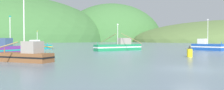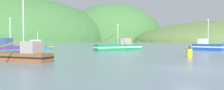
{
  "view_description": "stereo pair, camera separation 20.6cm",
  "coord_description": "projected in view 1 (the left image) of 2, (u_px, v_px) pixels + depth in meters",
  "views": [
    {
      "loc": [
        -8.52,
        -17.38,
        2.39
      ],
      "look_at": [
        -3.49,
        23.52,
        1.4
      ],
      "focal_mm": 36.12,
      "sensor_mm": 36.0,
      "label": 1
    },
    {
      "loc": [
        -8.31,
        -17.41,
        2.39
      ],
      "look_at": [
        -3.49,
        23.52,
        1.4
      ],
      "focal_mm": 36.12,
      "sensor_mm": 36.0,
      "label": 2
    }
  ],
  "objects": [
    {
      "name": "hill_far_left",
      "position": [
        218.0,
        42.0,
        272.37
      ],
      "size": [
        121.23,
        96.99,
        47.32
      ],
      "primitive_type": "ellipsoid",
      "color": "#516B38",
      "rests_on": "ground"
    },
    {
      "name": "fishing_boat_brown",
      "position": [
        26.0,
        55.0,
        24.18
      ],
      "size": [
        6.58,
        8.66,
        7.58
      ],
      "rotation": [
        0.0,
        0.0,
        2.63
      ],
      "color": "brown",
      "rests_on": "ground"
    },
    {
      "name": "hill_mid_right",
      "position": [
        112.0,
        42.0,
        260.72
      ],
      "size": [
        117.09,
        93.67,
        87.36
      ],
      "primitive_type": "ellipsoid",
      "color": "#386633",
      "rests_on": "ground"
    },
    {
      "name": "fishing_boat_blue",
      "position": [
        207.0,
        46.0,
        49.98
      ],
      "size": [
        5.42,
        6.61,
        6.95
      ],
      "rotation": [
        0.0,
        0.0,
        5.32
      ],
      "color": "#19479E",
      "rests_on": "ground"
    },
    {
      "name": "ground_plane",
      "position": [
        190.0,
        69.0,
        18.34
      ],
      "size": [
        600.0,
        600.0,
        0.0
      ],
      "primitive_type": "plane",
      "color": "slate"
    },
    {
      "name": "channel_buoy",
      "position": [
        190.0,
        52.0,
        30.78
      ],
      "size": [
        0.73,
        0.73,
        1.63
      ],
      "color": "yellow",
      "rests_on": "ground"
    },
    {
      "name": "fishing_boat_purple",
      "position": [
        10.0,
        49.0,
        35.52
      ],
      "size": [
        5.67,
        6.86,
        6.17
      ],
      "rotation": [
        0.0,
        0.0,
        0.98
      ],
      "color": "#6B2D84",
      "rests_on": "ground"
    },
    {
      "name": "fishing_boat_teal",
      "position": [
        37.0,
        46.0,
        61.21
      ],
      "size": [
        8.59,
        9.2,
        4.79
      ],
      "rotation": [
        0.0,
        0.0,
        5.44
      ],
      "color": "#147F84",
      "rests_on": "ground"
    },
    {
      "name": "fishing_boat_green",
      "position": [
        119.0,
        46.0,
        49.27
      ],
      "size": [
        11.23,
        13.09,
        5.81
      ],
      "rotation": [
        0.0,
        0.0,
        3.63
      ],
      "color": "#197A47",
      "rests_on": "ground"
    },
    {
      "name": "hill_mid_left",
      "position": [
        7.0,
        42.0,
        238.31
      ],
      "size": [
        213.65,
        170.92,
        96.34
      ],
      "primitive_type": "ellipsoid",
      "color": "#386633",
      "rests_on": "ground"
    }
  ]
}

